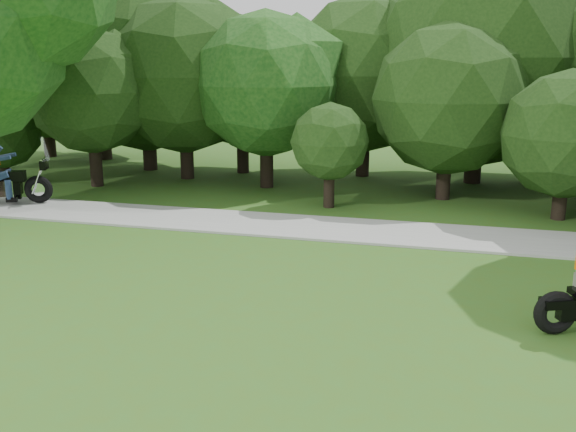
# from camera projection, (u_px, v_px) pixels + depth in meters

# --- Properties ---
(ground) EXTENTS (100.00, 100.00, 0.00)m
(ground) POSITION_uv_depth(u_px,v_px,m) (277.00, 394.00, 8.10)
(ground) COLOR #3C601B
(ground) RESTS_ON ground
(walkway) EXTENTS (60.00, 2.20, 0.06)m
(walkway) POSITION_uv_depth(u_px,v_px,m) (368.00, 231.00, 15.60)
(walkway) COLOR gray
(walkway) RESTS_ON ground
(tree_line) EXTENTS (40.10, 12.00, 7.73)m
(tree_line) POSITION_uv_depth(u_px,v_px,m) (418.00, 74.00, 20.69)
(tree_line) COLOR black
(tree_line) RESTS_ON ground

